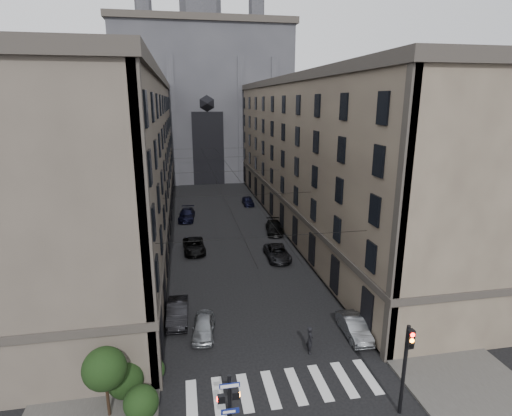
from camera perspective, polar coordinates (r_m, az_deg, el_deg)
sidewalk_left at (r=52.71m, az=-15.92°, el=-3.13°), size 7.00×80.00×0.15m
sidewalk_right at (r=54.72m, az=6.52°, el=-1.96°), size 7.00×80.00×0.15m
zebra_crossing at (r=25.35m, az=3.91°, el=-24.18°), size 11.00×3.20×0.01m
building_left at (r=51.07m, az=-19.97°, el=6.67°), size 13.60×60.60×18.85m
building_right at (r=53.71m, az=9.85°, el=7.73°), size 13.60×60.60×18.85m
gothic_tower at (r=89.07m, az=-7.56°, el=16.12°), size 35.00×23.00×58.00m
pedestrian_signal_left at (r=20.73m, az=-3.82°, el=-26.40°), size 1.02×0.38×4.00m
traffic_light_right at (r=23.02m, az=20.65°, el=-19.64°), size 0.34×0.50×5.20m
shrub_cluster at (r=23.98m, az=-18.37°, el=-22.22°), size 3.90×4.40×3.90m
tram_wires at (r=50.61m, az=-4.60°, el=5.05°), size 14.00×60.00×0.43m
car_left_near at (r=29.55m, az=-7.50°, el=-16.43°), size 1.99×3.99×1.31m
car_left_midnear at (r=31.41m, az=-11.14°, el=-14.40°), size 1.68×4.43×1.44m
car_left_midfar at (r=44.27m, az=-8.84°, el=-5.38°), size 2.47×5.02×1.37m
car_left_far at (r=56.13m, az=-9.87°, el=-0.94°), size 2.57×5.30×1.49m
car_right_near at (r=30.01m, az=13.86°, el=-16.22°), size 1.53×4.05×1.32m
car_right_midnear at (r=41.92m, az=3.08°, el=-6.43°), size 2.31×4.88×1.35m
car_right_midfar at (r=49.94m, az=2.64°, el=-2.81°), size 2.57×5.01×1.39m
car_right_far at (r=63.18m, az=-1.15°, el=1.02°), size 1.60×3.91×1.33m
pedestrian at (r=27.63m, az=7.71°, el=-18.16°), size 0.50×0.72×1.91m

